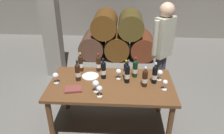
{
  "coord_description": "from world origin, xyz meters",
  "views": [
    {
      "loc": [
        0.16,
        -2.46,
        2.31
      ],
      "look_at": [
        0.0,
        0.2,
        0.91
      ],
      "focal_mm": 34.04,
      "sensor_mm": 36.0,
      "label": 1
    }
  ],
  "objects_px": {
    "wine_bottle_5": "(81,63)",
    "wine_glass_0": "(56,76)",
    "wine_bottle_0": "(127,74)",
    "wine_bottle_1": "(126,70)",
    "wine_bottle_2": "(78,72)",
    "wine_glass_5": "(165,83)",
    "wine_bottle_3": "(155,74)",
    "wine_glass_4": "(160,73)",
    "wine_bottle_6": "(99,63)",
    "tasting_notebook": "(73,89)",
    "wine_bottle_8": "(145,78)",
    "dining_table": "(111,89)",
    "wine_bottle_7": "(103,70)",
    "wine_glass_1": "(96,84)",
    "serving_plate": "(90,76)",
    "wine_glass_2": "(119,72)",
    "wine_bottle_4": "(135,68)",
    "sommelier_presenting": "(163,45)",
    "wine_glass_3": "(99,89)"
  },
  "relations": [
    {
      "from": "wine_glass_3",
      "to": "serving_plate",
      "type": "height_order",
      "value": "wine_glass_3"
    },
    {
      "from": "sommelier_presenting",
      "to": "tasting_notebook",
      "type": "bearing_deg",
      "value": -143.51
    },
    {
      "from": "wine_bottle_1",
      "to": "wine_glass_1",
      "type": "xyz_separation_m",
      "value": [
        -0.38,
        -0.36,
        -0.01
      ]
    },
    {
      "from": "serving_plate",
      "to": "sommelier_presenting",
      "type": "height_order",
      "value": "sommelier_presenting"
    },
    {
      "from": "wine_bottle_5",
      "to": "wine_bottle_7",
      "type": "xyz_separation_m",
      "value": [
        0.36,
        -0.2,
        0.0
      ]
    },
    {
      "from": "wine_bottle_3",
      "to": "wine_glass_0",
      "type": "distance_m",
      "value": 1.34
    },
    {
      "from": "wine_glass_1",
      "to": "wine_glass_2",
      "type": "relative_size",
      "value": 1.06
    },
    {
      "from": "wine_glass_2",
      "to": "wine_glass_4",
      "type": "relative_size",
      "value": 1.0
    },
    {
      "from": "dining_table",
      "to": "wine_bottle_0",
      "type": "height_order",
      "value": "wine_bottle_0"
    },
    {
      "from": "wine_bottle_0",
      "to": "wine_bottle_5",
      "type": "bearing_deg",
      "value": 157.05
    },
    {
      "from": "wine_bottle_3",
      "to": "wine_bottle_8",
      "type": "height_order",
      "value": "wine_bottle_3"
    },
    {
      "from": "wine_glass_1",
      "to": "serving_plate",
      "type": "height_order",
      "value": "wine_glass_1"
    },
    {
      "from": "dining_table",
      "to": "wine_bottle_0",
      "type": "relative_size",
      "value": 5.33
    },
    {
      "from": "dining_table",
      "to": "tasting_notebook",
      "type": "bearing_deg",
      "value": -158.83
    },
    {
      "from": "wine_bottle_8",
      "to": "wine_glass_4",
      "type": "height_order",
      "value": "wine_bottle_8"
    },
    {
      "from": "wine_glass_1",
      "to": "tasting_notebook",
      "type": "bearing_deg",
      "value": 176.52
    },
    {
      "from": "wine_bottle_2",
      "to": "sommelier_presenting",
      "type": "relative_size",
      "value": 0.18
    },
    {
      "from": "wine_bottle_0",
      "to": "wine_bottle_2",
      "type": "bearing_deg",
      "value": 178.69
    },
    {
      "from": "wine_bottle_2",
      "to": "wine_glass_5",
      "type": "relative_size",
      "value": 2.12
    },
    {
      "from": "wine_bottle_6",
      "to": "wine_bottle_0",
      "type": "bearing_deg",
      "value": -36.05
    },
    {
      "from": "wine_bottle_3",
      "to": "wine_bottle_7",
      "type": "distance_m",
      "value": 0.71
    },
    {
      "from": "wine_bottle_6",
      "to": "wine_glass_5",
      "type": "relative_size",
      "value": 1.97
    },
    {
      "from": "tasting_notebook",
      "to": "wine_bottle_8",
      "type": "bearing_deg",
      "value": -2.19
    },
    {
      "from": "wine_bottle_7",
      "to": "wine_bottle_8",
      "type": "xyz_separation_m",
      "value": [
        0.57,
        -0.18,
        -0.01
      ]
    },
    {
      "from": "wine_glass_0",
      "to": "wine_glass_3",
      "type": "distance_m",
      "value": 0.69
    },
    {
      "from": "wine_bottle_5",
      "to": "sommelier_presenting",
      "type": "bearing_deg",
      "value": 17.97
    },
    {
      "from": "wine_glass_1",
      "to": "wine_glass_4",
      "type": "bearing_deg",
      "value": 21.68
    },
    {
      "from": "dining_table",
      "to": "wine_glass_0",
      "type": "bearing_deg",
      "value": -177.93
    },
    {
      "from": "wine_bottle_2",
      "to": "wine_bottle_4",
      "type": "distance_m",
      "value": 0.81
    },
    {
      "from": "wine_bottle_1",
      "to": "wine_bottle_3",
      "type": "relative_size",
      "value": 0.92
    },
    {
      "from": "wine_bottle_5",
      "to": "wine_glass_3",
      "type": "xyz_separation_m",
      "value": [
        0.35,
        -0.65,
        -0.02
      ]
    },
    {
      "from": "wine_bottle_5",
      "to": "wine_glass_0",
      "type": "distance_m",
      "value": 0.46
    },
    {
      "from": "wine_bottle_4",
      "to": "wine_bottle_5",
      "type": "distance_m",
      "value": 0.82
    },
    {
      "from": "wine_glass_1",
      "to": "wine_glass_5",
      "type": "bearing_deg",
      "value": 6.3
    },
    {
      "from": "wine_bottle_6",
      "to": "wine_glass_0",
      "type": "distance_m",
      "value": 0.66
    },
    {
      "from": "wine_bottle_0",
      "to": "wine_bottle_1",
      "type": "bearing_deg",
      "value": 97.48
    },
    {
      "from": "wine_bottle_0",
      "to": "wine_glass_5",
      "type": "relative_size",
      "value": 2.22
    },
    {
      "from": "wine_bottle_6",
      "to": "wine_glass_5",
      "type": "xyz_separation_m",
      "value": [
        0.91,
        -0.46,
        -0.02
      ]
    },
    {
      "from": "wine_bottle_3",
      "to": "wine_glass_3",
      "type": "bearing_deg",
      "value": -153.01
    },
    {
      "from": "wine_glass_0",
      "to": "serving_plate",
      "type": "relative_size",
      "value": 0.65
    },
    {
      "from": "wine_bottle_0",
      "to": "tasting_notebook",
      "type": "bearing_deg",
      "value": -161.48
    },
    {
      "from": "wine_glass_4",
      "to": "tasting_notebook",
      "type": "xyz_separation_m",
      "value": [
        -1.15,
        -0.32,
        -0.09
      ]
    },
    {
      "from": "wine_glass_4",
      "to": "wine_glass_5",
      "type": "relative_size",
      "value": 1.07
    },
    {
      "from": "wine_bottle_3",
      "to": "wine_glass_4",
      "type": "relative_size",
      "value": 2.0
    },
    {
      "from": "wine_bottle_7",
      "to": "wine_glass_4",
      "type": "xyz_separation_m",
      "value": [
        0.79,
        -0.01,
        -0.03
      ]
    },
    {
      "from": "dining_table",
      "to": "wine_bottle_7",
      "type": "distance_m",
      "value": 0.29
    },
    {
      "from": "wine_bottle_5",
      "to": "wine_glass_0",
      "type": "relative_size",
      "value": 1.91
    },
    {
      "from": "wine_bottle_3",
      "to": "wine_bottle_6",
      "type": "relative_size",
      "value": 1.08
    },
    {
      "from": "tasting_notebook",
      "to": "sommelier_presenting",
      "type": "height_order",
      "value": "sommelier_presenting"
    },
    {
      "from": "wine_bottle_2",
      "to": "wine_glass_4",
      "type": "relative_size",
      "value": 1.99
    }
  ]
}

